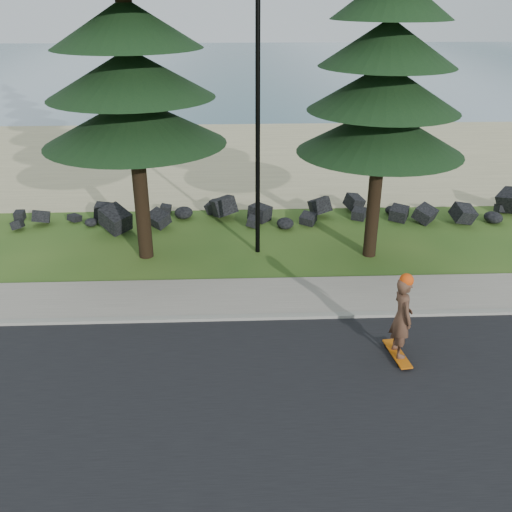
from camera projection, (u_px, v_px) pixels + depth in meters
The scene contains 9 objects.
ground at pixel (263, 301), 15.30m from camera, with size 160.00×160.00×0.00m, color #274E18.
road at pixel (275, 414), 11.23m from camera, with size 160.00×7.00×0.02m, color black.
kerb at pixel (265, 317), 14.46m from camera, with size 160.00×0.20×0.10m, color gray.
sidewalk at pixel (262, 296), 15.46m from camera, with size 160.00×2.00×0.08m, color gray.
beach_sand at pixel (248, 157), 28.40m from camera, with size 160.00×15.00×0.01m, color tan.
ocean at pixel (238, 66), 61.39m from camera, with size 160.00×58.00×0.01m, color #3B6372.
seawall_boulders at pixel (255, 223), 20.36m from camera, with size 60.00×2.40×1.10m, color black, non-canonical shape.
lamp_post at pixel (258, 121), 16.43m from camera, with size 0.25×0.14×8.14m.
skateboarder at pixel (402, 317), 12.51m from camera, with size 0.53×1.16×2.12m.
Camera 1 is at (-0.74, -13.30, 7.62)m, focal length 40.00 mm.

